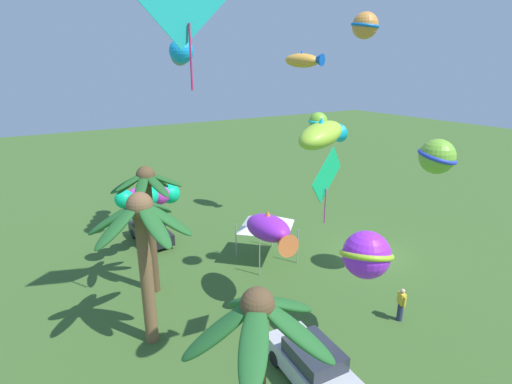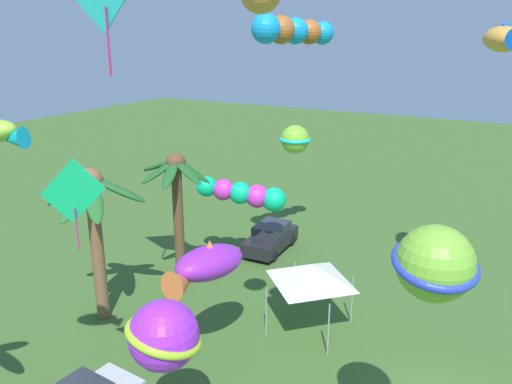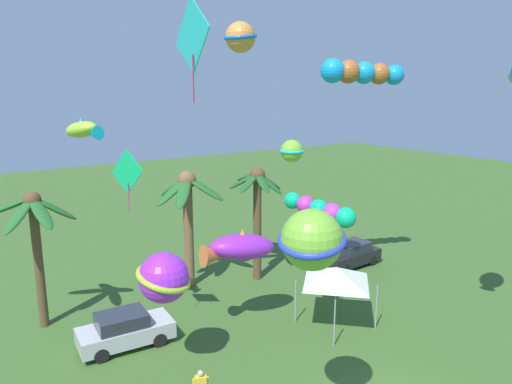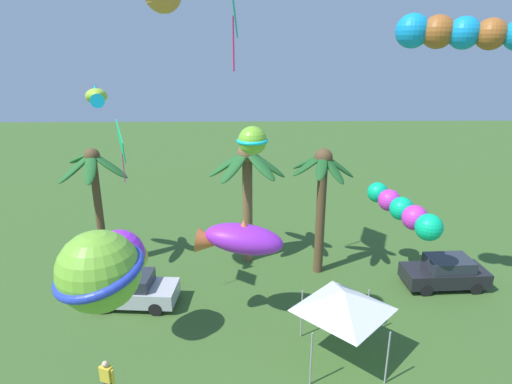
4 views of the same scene
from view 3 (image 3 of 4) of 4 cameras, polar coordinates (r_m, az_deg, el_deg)
palm_tree_0 at (r=25.77m, az=-8.17°, el=-1.16°), size 4.09×3.86×6.48m
palm_tree_1 at (r=26.46m, az=0.13°, el=-0.75°), size 3.18×3.43×6.52m
palm_tree_2 at (r=23.18m, az=-25.04°, el=-3.81°), size 3.65×3.68×6.36m
parked_car_0 at (r=21.66m, az=-15.48°, el=-15.64°), size 4.02×1.99×1.51m
parked_car_1 at (r=30.11m, az=11.30°, el=-7.33°), size 3.97×1.87×1.51m
festival_tent at (r=22.14m, az=9.63°, el=-9.81°), size 2.86×2.86×2.85m
kite_tube_0 at (r=27.99m, az=7.92°, el=-2.16°), size 2.57×4.14×1.73m
kite_fish_1 at (r=19.82m, az=-20.02°, el=7.03°), size 1.42×2.10×0.90m
kite_ball_2 at (r=18.01m, az=4.33°, el=4.93°), size 1.24×1.24×0.86m
kite_ball_3 at (r=17.91m, az=-11.03°, el=-10.06°), size 2.87×2.87×1.86m
kite_ball_4 at (r=16.48m, az=-1.89°, el=18.08°), size 1.44×1.44×1.01m
kite_ball_5 at (r=12.79m, az=6.72°, el=-5.70°), size 2.56×2.56×1.67m
kite_diamond_6 at (r=19.11m, az=-15.21°, el=2.26°), size 0.65×1.73×2.55m
kite_diamond_7 at (r=23.09m, az=-7.68°, el=17.93°), size 0.40×3.39×4.72m
kite_tube_8 at (r=25.61m, az=12.38°, el=13.83°), size 4.42×2.33×1.32m
kite_fish_9 at (r=21.16m, az=-2.10°, el=-6.69°), size 3.70×1.89×1.59m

